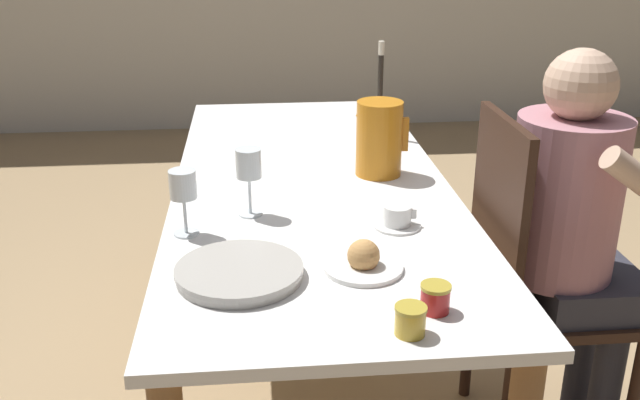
{
  "coord_description": "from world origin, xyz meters",
  "views": [
    {
      "loc": [
        -0.17,
        -2.13,
        1.51
      ],
      "look_at": [
        0.0,
        -0.3,
        0.78
      ],
      "focal_mm": 40.0,
      "sensor_mm": 36.0,
      "label": 1
    }
  ],
  "objects_px": {
    "wine_glass_water": "(249,167)",
    "jam_jar_amber": "(435,297)",
    "bread_plate": "(363,261)",
    "candlestick_tall": "(380,100)",
    "red_pitcher": "(379,138)",
    "serving_tray": "(239,272)",
    "jam_jar_red": "(410,319)",
    "wine_glass_juice": "(183,188)",
    "chair_person_side": "(531,279)",
    "person_seated": "(574,223)",
    "teacup_near_person": "(397,218)"
  },
  "relations": [
    {
      "from": "jam_jar_amber",
      "to": "bread_plate",
      "type": "bearing_deg",
      "value": 120.86
    },
    {
      "from": "serving_tray",
      "to": "jam_jar_amber",
      "type": "bearing_deg",
      "value": -24.38
    },
    {
      "from": "chair_person_side",
      "to": "wine_glass_water",
      "type": "height_order",
      "value": "chair_person_side"
    },
    {
      "from": "serving_tray",
      "to": "jam_jar_red",
      "type": "distance_m",
      "value": 0.44
    },
    {
      "from": "person_seated",
      "to": "wine_glass_juice",
      "type": "height_order",
      "value": "person_seated"
    },
    {
      "from": "jam_jar_red",
      "to": "wine_glass_water",
      "type": "bearing_deg",
      "value": 115.97
    },
    {
      "from": "wine_glass_water",
      "to": "teacup_near_person",
      "type": "bearing_deg",
      "value": -17.08
    },
    {
      "from": "person_seated",
      "to": "red_pitcher",
      "type": "relative_size",
      "value": 4.97
    },
    {
      "from": "serving_tray",
      "to": "jam_jar_amber",
      "type": "height_order",
      "value": "jam_jar_amber"
    },
    {
      "from": "serving_tray",
      "to": "bread_plate",
      "type": "distance_m",
      "value": 0.29
    },
    {
      "from": "red_pitcher",
      "to": "wine_glass_water",
      "type": "height_order",
      "value": "red_pitcher"
    },
    {
      "from": "chair_person_side",
      "to": "jam_jar_red",
      "type": "distance_m",
      "value": 0.77
    },
    {
      "from": "red_pitcher",
      "to": "bread_plate",
      "type": "height_order",
      "value": "red_pitcher"
    },
    {
      "from": "teacup_near_person",
      "to": "jam_jar_amber",
      "type": "distance_m",
      "value": 0.45
    },
    {
      "from": "wine_glass_juice",
      "to": "jam_jar_red",
      "type": "distance_m",
      "value": 0.73
    },
    {
      "from": "red_pitcher",
      "to": "jam_jar_red",
      "type": "bearing_deg",
      "value": -95.98
    },
    {
      "from": "red_pitcher",
      "to": "wine_glass_water",
      "type": "bearing_deg",
      "value": -144.0
    },
    {
      "from": "person_seated",
      "to": "teacup_near_person",
      "type": "bearing_deg",
      "value": -89.68
    },
    {
      "from": "chair_person_side",
      "to": "teacup_near_person",
      "type": "relative_size",
      "value": 7.84
    },
    {
      "from": "bread_plate",
      "to": "jam_jar_amber",
      "type": "relative_size",
      "value": 2.91
    },
    {
      "from": "jam_jar_amber",
      "to": "chair_person_side",
      "type": "bearing_deg",
      "value": 48.73
    },
    {
      "from": "person_seated",
      "to": "serving_tray",
      "type": "distance_m",
      "value": 0.96
    },
    {
      "from": "jam_jar_amber",
      "to": "candlestick_tall",
      "type": "distance_m",
      "value": 1.3
    },
    {
      "from": "jam_jar_red",
      "to": "wine_glass_juice",
      "type": "bearing_deg",
      "value": 132.36
    },
    {
      "from": "serving_tray",
      "to": "red_pitcher",
      "type": "bearing_deg",
      "value": 56.91
    },
    {
      "from": "person_seated",
      "to": "jam_jar_amber",
      "type": "xyz_separation_m",
      "value": [
        -0.51,
        -0.45,
        0.05
      ]
    },
    {
      "from": "jam_jar_red",
      "to": "chair_person_side",
      "type": "bearing_deg",
      "value": 48.8
    },
    {
      "from": "bread_plate",
      "to": "candlestick_tall",
      "type": "xyz_separation_m",
      "value": [
        0.23,
        1.09,
        0.12
      ]
    },
    {
      "from": "wine_glass_juice",
      "to": "person_seated",
      "type": "bearing_deg",
      "value": -0.1
    },
    {
      "from": "bread_plate",
      "to": "serving_tray",
      "type": "bearing_deg",
      "value": -176.81
    },
    {
      "from": "candlestick_tall",
      "to": "bread_plate",
      "type": "bearing_deg",
      "value": -101.74
    },
    {
      "from": "wine_glass_water",
      "to": "candlestick_tall",
      "type": "bearing_deg",
      "value": 55.86
    },
    {
      "from": "red_pitcher",
      "to": "teacup_near_person",
      "type": "height_order",
      "value": "red_pitcher"
    },
    {
      "from": "wine_glass_water",
      "to": "teacup_near_person",
      "type": "relative_size",
      "value": 1.5
    },
    {
      "from": "teacup_near_person",
      "to": "bread_plate",
      "type": "height_order",
      "value": "bread_plate"
    },
    {
      "from": "teacup_near_person",
      "to": "candlestick_tall",
      "type": "relative_size",
      "value": 0.36
    },
    {
      "from": "candlestick_tall",
      "to": "wine_glass_water",
      "type": "bearing_deg",
      "value": -124.14
    },
    {
      "from": "chair_person_side",
      "to": "teacup_near_person",
      "type": "bearing_deg",
      "value": -86.32
    },
    {
      "from": "bread_plate",
      "to": "candlestick_tall",
      "type": "relative_size",
      "value": 0.53
    },
    {
      "from": "person_seated",
      "to": "serving_tray",
      "type": "xyz_separation_m",
      "value": [
        -0.92,
        -0.26,
        0.03
      ]
    },
    {
      "from": "wine_glass_water",
      "to": "jam_jar_amber",
      "type": "xyz_separation_m",
      "value": [
        0.39,
        -0.57,
        -0.11
      ]
    },
    {
      "from": "red_pitcher",
      "to": "wine_glass_water",
      "type": "distance_m",
      "value": 0.51
    },
    {
      "from": "teacup_near_person",
      "to": "serving_tray",
      "type": "relative_size",
      "value": 0.43
    },
    {
      "from": "jam_jar_red",
      "to": "jam_jar_amber",
      "type": "bearing_deg",
      "value": 49.21
    },
    {
      "from": "chair_person_side",
      "to": "candlestick_tall",
      "type": "bearing_deg",
      "value": -159.3
    },
    {
      "from": "serving_tray",
      "to": "candlestick_tall",
      "type": "bearing_deg",
      "value": 64.81
    },
    {
      "from": "wine_glass_juice",
      "to": "red_pitcher",
      "type": "bearing_deg",
      "value": 35.59
    },
    {
      "from": "chair_person_side",
      "to": "bread_plate",
      "type": "distance_m",
      "value": 0.64
    },
    {
      "from": "red_pitcher",
      "to": "bread_plate",
      "type": "relative_size",
      "value": 1.27
    },
    {
      "from": "jam_jar_red",
      "to": "bread_plate",
      "type": "bearing_deg",
      "value": 99.99
    }
  ]
}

